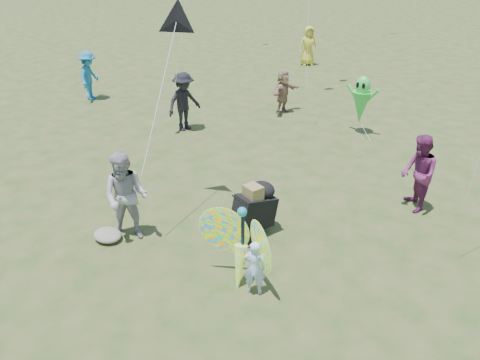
# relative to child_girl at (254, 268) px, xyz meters

# --- Properties ---
(ground) EXTENTS (160.00, 160.00, 0.00)m
(ground) POSITION_rel_child_girl_xyz_m (-1.17, -0.12, -0.50)
(ground) COLOR #51592B
(ground) RESTS_ON ground
(child_girl) EXTENTS (0.43, 0.38, 0.99)m
(child_girl) POSITION_rel_child_girl_xyz_m (0.00, 0.00, 0.00)
(child_girl) COLOR #ADCEF6
(child_girl) RESTS_ON ground
(adult_man) EXTENTS (1.09, 1.03, 1.79)m
(adult_man) POSITION_rel_child_girl_xyz_m (-2.88, -0.18, 0.40)
(adult_man) COLOR #9C9CA1
(adult_man) RESTS_ON ground
(grey_bag) EXTENTS (0.60, 0.49, 0.19)m
(grey_bag) POSITION_rel_child_girl_xyz_m (-3.17, -0.51, -0.40)
(grey_bag) COLOR gray
(grey_bag) RESTS_ON ground
(crowd_b) EXTENTS (0.82, 1.23, 1.78)m
(crowd_b) POSITION_rel_child_girl_xyz_m (-6.17, 4.79, 0.39)
(crowd_b) COLOR black
(crowd_b) RESTS_ON ground
(crowd_d) EXTENTS (0.48, 1.36, 1.45)m
(crowd_d) POSITION_rel_child_girl_xyz_m (-4.70, 8.01, 0.23)
(crowd_d) COLOR #96725C
(crowd_d) RESTS_ON ground
(crowd_e) EXTENTS (1.00, 1.03, 1.68)m
(crowd_e) POSITION_rel_child_girl_xyz_m (1.10, 4.33, 0.34)
(crowd_e) COLOR #6A2355
(crowd_e) RESTS_ON ground
(crowd_g) EXTENTS (1.02, 1.01, 1.78)m
(crowd_g) POSITION_rel_child_girl_xyz_m (-7.62, 14.60, 0.39)
(crowd_g) COLOR gold
(crowd_g) RESTS_ON ground
(crowd_i) EXTENTS (1.13, 1.30, 1.74)m
(crowd_i) POSITION_rel_child_girl_xyz_m (-11.10, 4.97, 0.37)
(crowd_i) COLOR #1C6E9C
(crowd_i) RESTS_ON ground
(jogging_stroller) EXTENTS (0.68, 1.12, 1.09)m
(jogging_stroller) POSITION_rel_child_girl_xyz_m (-1.03, 1.45, 0.12)
(jogging_stroller) COLOR black
(jogging_stroller) RESTS_ON ground
(butterfly_kite) EXTENTS (1.74, 0.75, 1.63)m
(butterfly_kite) POSITION_rel_child_girl_xyz_m (-0.34, 0.09, 0.20)
(butterfly_kite) COLOR orange
(butterfly_kite) RESTS_ON ground
(delta_kite_rig) EXTENTS (1.09, 2.06, 2.81)m
(delta_kite_rig) POSITION_rel_child_girl_xyz_m (-3.12, 1.65, 3.32)
(delta_kite_rig) COLOR black
(delta_kite_rig) RESTS_ON ground
(alien_kite) EXTENTS (1.12, 0.69, 1.74)m
(alien_kite) POSITION_rel_child_girl_xyz_m (-1.85, 7.83, 0.47)
(alien_kite) COLOR green
(alien_kite) RESTS_ON ground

